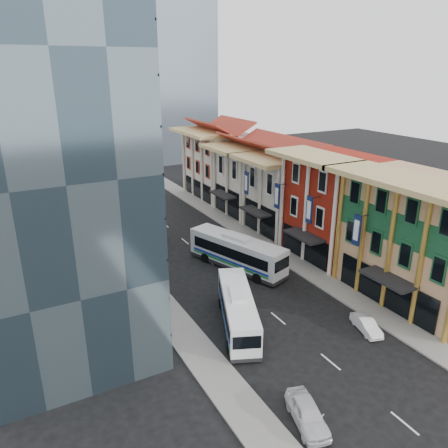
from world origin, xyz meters
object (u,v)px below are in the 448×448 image
bus_left_far (137,221)px  sedan_right (366,325)px  bus_right (237,252)px  sedan_left (307,414)px  shophouse_tan (421,240)px  office_tower (38,150)px  bus_left_near (238,309)px

bus_left_far → sedan_right: bus_left_far is taller
bus_right → sedan_left: 23.23m
shophouse_tan → office_tower: 35.19m
office_tower → bus_left_far: (12.63, 16.05, -13.31)m
sedan_right → bus_right: bearing=117.3°
bus_left_near → shophouse_tan: bearing=11.1°
bus_left_far → sedan_left: (-1.13, -38.04, -0.94)m
bus_left_far → shophouse_tan: bearing=-70.9°
bus_left_near → sedan_left: size_ratio=2.43×
shophouse_tan → bus_left_far: size_ratio=1.33×
bus_right → bus_left_far: bearing=92.6°
office_tower → sedan_right: (22.50, -16.22, -14.41)m
sedan_left → bus_left_near: bearing=98.0°
bus_left_near → bus_left_far: 26.39m
bus_left_near → bus_left_far: (-0.50, 26.38, -0.03)m
bus_left_near → bus_right: bearing=83.0°
sedan_left → office_tower: bearing=133.6°
bus_left_near → bus_right: size_ratio=0.87×
shophouse_tan → bus_left_far: shophouse_tan is taller
bus_left_near → bus_left_far: size_ratio=1.02×
office_tower → bus_right: 23.04m
bus_right → sedan_right: (3.50, -16.18, -1.38)m
bus_left_far → sedan_right: size_ratio=2.92×
shophouse_tan → sedan_left: (-19.50, -7.99, -5.25)m
bus_left_near → bus_left_far: bearing=113.8°
office_tower → bus_left_near: office_tower is taller
bus_left_near → sedan_right: size_ratio=2.98×
bus_right → sedan_left: bus_right is taller
bus_left_near → sedan_right: bearing=-9.4°
bus_left_near → sedan_right: 11.12m
bus_left_far → sedan_right: bearing=-85.4°
shophouse_tan → bus_right: size_ratio=1.14×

